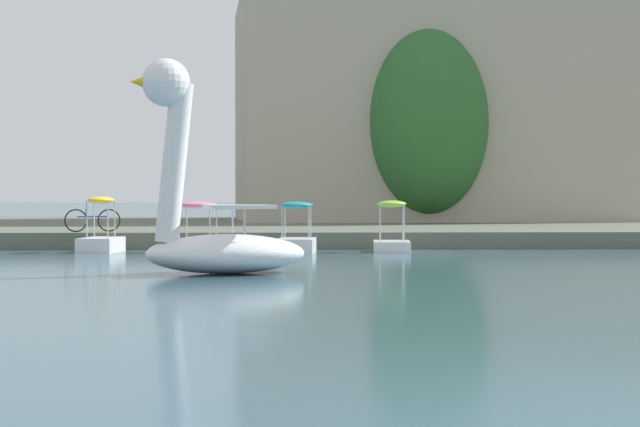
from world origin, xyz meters
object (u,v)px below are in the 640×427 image
pedal_boat_teal (297,237)px  tree_willow_near_path (427,122)px  pedal_boat_pink (198,237)px  bicycle_parked (93,220)px  swan_boat (211,217)px  pedal_boat_lime (392,236)px  pedal_boat_yellow (101,237)px

pedal_boat_teal → tree_willow_near_path: (5.55, 13.67, 4.14)m
pedal_boat_teal → pedal_boat_pink: 2.79m
tree_willow_near_path → bicycle_parked: size_ratio=4.86×
bicycle_parked → pedal_boat_teal: bearing=-21.5°
pedal_boat_pink → swan_boat: bearing=-84.3°
swan_boat → bicycle_parked: 11.82m
pedal_boat_lime → pedal_boat_teal: size_ratio=0.95×
swan_boat → tree_willow_near_path: (7.45, 22.29, 3.41)m
pedal_boat_pink → pedal_boat_yellow: pedal_boat_yellow is taller
pedal_boat_pink → bicycle_parked: (-3.33, 2.26, 0.43)m
pedal_boat_teal → bicycle_parked: pedal_boat_teal is taller
tree_willow_near_path → pedal_boat_pink: bearing=-121.7°
pedal_boat_teal → pedal_boat_lime: bearing=4.0°
pedal_boat_pink → tree_willow_near_path: (8.33, 13.51, 4.16)m
pedal_boat_pink → bicycle_parked: size_ratio=1.32×
pedal_boat_yellow → pedal_boat_teal: bearing=-3.5°
swan_boat → pedal_boat_pink: (-0.88, 8.78, -0.74)m
bicycle_parked → pedal_boat_pink: bearing=-34.1°
pedal_boat_lime → bicycle_parked: size_ratio=1.15×
pedal_boat_pink → pedal_boat_yellow: (-2.76, 0.19, -0.00)m
bicycle_parked → pedal_boat_yellow: bearing=-74.5°
pedal_boat_teal → tree_willow_near_path: tree_willow_near_path is taller
pedal_boat_yellow → pedal_boat_pink: bearing=-3.9°
bicycle_parked → pedal_boat_lime: bearing=-14.1°
tree_willow_near_path → pedal_boat_teal: bearing=-112.1°
pedal_boat_lime → pedal_boat_yellow: pedal_boat_yellow is taller
swan_boat → pedal_boat_teal: (1.90, 8.63, -0.73)m
pedal_boat_yellow → tree_willow_near_path: tree_willow_near_path is taller
pedal_boat_pink → bicycle_parked: bearing=145.9°
pedal_boat_pink → pedal_boat_yellow: 2.76m
swan_boat → bicycle_parked: swan_boat is taller
pedal_boat_lime → pedal_boat_pink: bearing=-179.6°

